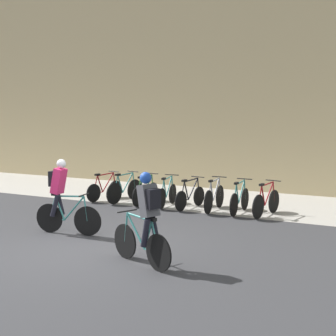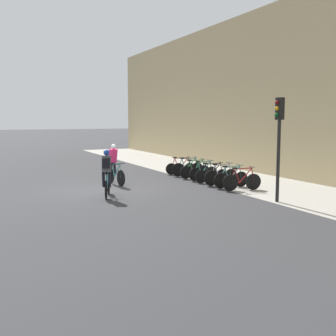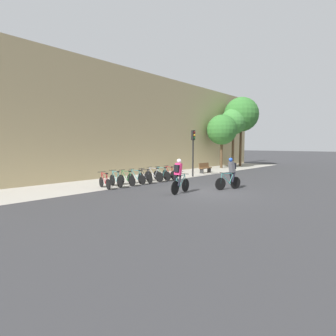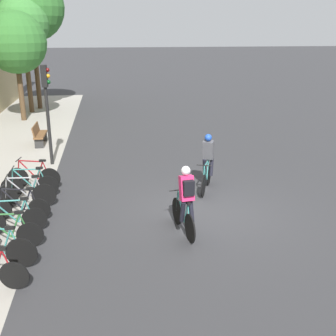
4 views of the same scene
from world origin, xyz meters
The scene contains 13 objects.
ground centered at (0.00, 0.00, 0.00)m, with size 200.00×200.00×0.00m, color #333335.
kerb_strip centered at (0.00, 6.75, 0.00)m, with size 44.00×4.50×0.01m, color #A39E93.
building_facade centered at (0.00, 9.30, 4.31)m, with size 44.00×0.60×8.62m, color tan.
cyclist_pink centered at (-1.30, 0.81, 0.95)m, with size 1.72×0.52×1.79m.
cyclist_grey centered at (1.72, -0.43, 0.95)m, with size 1.61×0.73×1.78m.
parked_bike_0 centered at (-2.97, 5.00, 0.38)m, with size 0.48×1.59×0.93m.
parked_bike_1 centered at (-2.19, 5.00, 0.41)m, with size 0.46×1.67×0.98m.
parked_bike_2 centered at (-1.40, 5.00, 0.39)m, with size 0.46×1.67×0.95m.
parked_bike_3 centered at (-0.62, 5.00, 0.39)m, with size 0.46×1.60×0.95m.
parked_bike_4 centered at (0.17, 5.00, 0.38)m, with size 0.46×1.62×0.94m.
parked_bike_5 centered at (0.95, 5.00, 0.41)m, with size 0.46×1.73×0.98m.
parked_bike_6 centered at (1.73, 5.00, 0.40)m, with size 0.46×1.69×0.96m.
parked_bike_7 centered at (2.52, 5.00, 0.40)m, with size 0.47×1.67×0.97m.
Camera 1 is at (5.93, -7.80, 2.81)m, focal length 50.00 mm.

